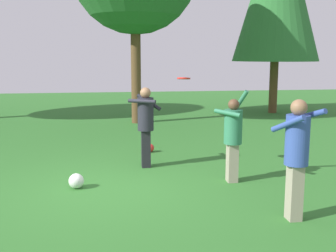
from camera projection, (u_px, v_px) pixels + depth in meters
name	position (u px, v px, depth m)	size (l,w,h in m)	color
ground_plane	(106.00, 190.00, 7.40)	(40.00, 40.00, 0.00)	#2D6B28
person_thrower	(233.00, 133.00, 7.72)	(0.66, 0.66, 1.74)	gray
person_catcher	(146.00, 120.00, 8.74)	(0.73, 0.69, 1.71)	black
person_bystander	(297.00, 149.00, 5.88)	(0.67, 0.73, 1.77)	gray
frisbee	(184.00, 78.00, 8.33)	(0.34, 0.34, 0.06)	red
ball_white	(76.00, 181.00, 7.45)	(0.27, 0.27, 0.27)	white
ball_red	(150.00, 148.00, 10.24)	(0.21, 0.21, 0.21)	red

